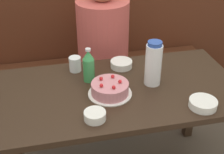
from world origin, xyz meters
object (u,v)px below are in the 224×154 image
(bowl_side_dish, at_px, (95,116))
(bowl_rice_small, at_px, (203,104))
(birthday_cake, at_px, (110,89))
(person_teal_shirt, at_px, (103,58))
(glass_water_tall, at_px, (75,64))
(water_pitcher, at_px, (153,64))
(bench_seat, at_px, (95,87))
(bowl_soup_white, at_px, (121,64))
(soju_bottle, at_px, (89,66))

(bowl_side_dish, bearing_deg, bowl_rice_small, -2.20)
(birthday_cake, distance_m, person_teal_shirt, 0.69)
(glass_water_tall, bearing_deg, bowl_side_dish, -85.81)
(water_pitcher, xyz_separation_m, glass_water_tall, (-0.41, 0.24, -0.08))
(bench_seat, relative_size, water_pitcher, 7.37)
(bowl_side_dish, bearing_deg, water_pitcher, 33.72)
(water_pitcher, relative_size, bowl_soup_white, 1.92)
(bowl_side_dish, distance_m, person_teal_shirt, 0.90)
(bench_seat, bearing_deg, glass_water_tall, -109.79)
(water_pitcher, xyz_separation_m, person_teal_shirt, (-0.17, 0.61, -0.26))
(soju_bottle, xyz_separation_m, glass_water_tall, (-0.07, 0.13, -0.05))
(bowl_side_dish, height_order, glass_water_tall, glass_water_tall)
(bowl_soup_white, distance_m, person_teal_shirt, 0.41)
(soju_bottle, xyz_separation_m, bowl_rice_small, (0.53, -0.38, -0.08))
(soju_bottle, distance_m, bowl_rice_small, 0.66)
(birthday_cake, distance_m, bowl_rice_small, 0.49)
(soju_bottle, relative_size, bowl_side_dish, 1.91)
(person_teal_shirt, bearing_deg, glass_water_tall, -33.95)
(soju_bottle, bearing_deg, water_pitcher, -17.49)
(bowl_side_dish, bearing_deg, birthday_cake, 59.21)
(bench_seat, xyz_separation_m, bowl_side_dish, (-0.17, -1.07, 0.54))
(soju_bottle, distance_m, glass_water_tall, 0.16)
(glass_water_tall, bearing_deg, bowl_soup_white, -3.46)
(bowl_rice_small, relative_size, glass_water_tall, 1.59)
(bowl_side_dish, relative_size, person_teal_shirt, 0.09)
(person_teal_shirt, bearing_deg, water_pitcher, 15.55)
(bowl_rice_small, bearing_deg, glass_water_tall, 139.14)
(birthday_cake, height_order, bowl_side_dish, birthday_cake)
(birthday_cake, relative_size, glass_water_tall, 2.65)
(birthday_cake, bearing_deg, bowl_rice_small, -26.34)
(glass_water_tall, bearing_deg, soju_bottle, -63.58)
(birthday_cake, distance_m, glass_water_tall, 0.33)
(bench_seat, distance_m, soju_bottle, 0.95)
(bowl_soup_white, relative_size, bowl_rice_small, 0.95)
(person_teal_shirt, bearing_deg, soju_bottle, -19.97)
(water_pitcher, distance_m, soju_bottle, 0.37)
(birthday_cake, xyz_separation_m, water_pitcher, (0.26, 0.06, 0.09))
(birthday_cake, relative_size, bowl_soup_white, 1.76)
(birthday_cake, xyz_separation_m, glass_water_tall, (-0.15, 0.30, 0.01))
(bench_seat, xyz_separation_m, bowl_rice_small, (0.39, -1.09, 0.54))
(birthday_cake, height_order, person_teal_shirt, person_teal_shirt)
(water_pitcher, bearing_deg, bowl_side_dish, -146.28)
(bench_seat, distance_m, water_pitcher, 1.06)
(birthday_cake, relative_size, soju_bottle, 1.16)
(soju_bottle, distance_m, bowl_soup_white, 0.26)
(water_pitcher, relative_size, bowl_rice_small, 1.82)
(bench_seat, height_order, glass_water_tall, glass_water_tall)
(glass_water_tall, bearing_deg, person_teal_shirt, 56.05)
(bowl_rice_small, distance_m, glass_water_tall, 0.79)
(water_pitcher, distance_m, bowl_side_dish, 0.47)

